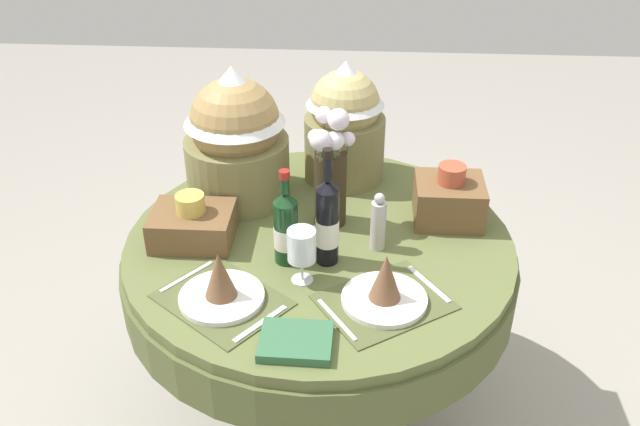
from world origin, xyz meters
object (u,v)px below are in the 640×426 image
at_px(flower_vase, 331,170).
at_px(gift_tub_back_left, 235,131).
at_px(wine_bottle_left, 286,227).
at_px(woven_basket_side_left, 193,224).
at_px(place_setting_right, 385,289).
at_px(book_on_table, 296,342).
at_px(woven_basket_side_right, 449,199).
at_px(pepper_mill, 378,223).
at_px(dining_table, 319,271).
at_px(wine_bottle_right, 327,221).
at_px(place_setting_left, 221,287).
at_px(wine_glass_left, 302,246).
at_px(gift_tub_back_centre, 345,118).

relative_size(flower_vase, gift_tub_back_left, 0.86).
xyz_separation_m(wine_bottle_left, woven_basket_side_left, (-0.30, 0.09, -0.06)).
xyz_separation_m(place_setting_right, flower_vase, (-0.17, 0.40, 0.15)).
xyz_separation_m(book_on_table, woven_basket_side_right, (0.44, 0.64, 0.06)).
xyz_separation_m(woven_basket_side_left, woven_basket_side_right, (0.81, 0.18, 0.02)).
bearing_deg(pepper_mill, wine_bottle_left, -162.66).
distance_m(flower_vase, wine_bottle_left, 0.26).
distance_m(place_setting_right, pepper_mill, 0.27).
relative_size(wine_bottle_left, pepper_mill, 1.59).
bearing_deg(book_on_table, dining_table, 87.72).
height_order(place_setting_right, woven_basket_side_left, woven_basket_side_left).
distance_m(place_setting_right, wine_bottle_right, 0.27).
xyz_separation_m(wine_bottle_right, woven_basket_side_right, (0.38, 0.26, -0.06)).
distance_m(place_setting_right, flower_vase, 0.46).
height_order(place_setting_left, gift_tub_back_left, gift_tub_back_left).
bearing_deg(woven_basket_side_left, dining_table, 3.72).
bearing_deg(wine_glass_left, wine_bottle_right, 56.71).
height_order(place_setting_right, woven_basket_side_right, woven_basket_side_right).
bearing_deg(wine_bottle_right, pepper_mill, 27.81).
bearing_deg(place_setting_left, wine_bottle_right, 36.41).
relative_size(pepper_mill, gift_tub_back_left, 0.41).
bearing_deg(woven_basket_side_left, pepper_mill, -0.53).
height_order(place_setting_left, gift_tub_back_centre, gift_tub_back_centre).
xyz_separation_m(gift_tub_back_left, woven_basket_side_left, (-0.10, -0.28, -0.19)).
bearing_deg(wine_bottle_right, wine_bottle_left, -177.44).
bearing_deg(wine_bottle_left, woven_basket_side_left, 163.41).
height_order(flower_vase, woven_basket_side_right, flower_vase).
bearing_deg(woven_basket_side_left, wine_bottle_left, -16.59).
bearing_deg(book_on_table, pepper_mill, 66.40).
distance_m(book_on_table, woven_basket_side_left, 0.59).
relative_size(flower_vase, wine_glass_left, 2.38).
relative_size(book_on_table, woven_basket_side_left, 0.74).
relative_size(pepper_mill, woven_basket_side_right, 0.88).
bearing_deg(wine_bottle_left, woven_basket_side_right, 27.77).
height_order(wine_bottle_right, pepper_mill, wine_bottle_right).
distance_m(place_setting_left, wine_bottle_left, 0.27).
height_order(pepper_mill, gift_tub_back_centre, gift_tub_back_centre).
distance_m(wine_bottle_right, woven_basket_side_right, 0.47).
xyz_separation_m(place_setting_left, place_setting_right, (0.45, 0.02, 0.00)).
xyz_separation_m(place_setting_left, gift_tub_back_left, (-0.04, 0.58, 0.20)).
height_order(flower_vase, gift_tub_back_left, gift_tub_back_left).
relative_size(wine_glass_left, pepper_mill, 0.88).
bearing_deg(pepper_mill, gift_tub_back_left, 148.85).
distance_m(pepper_mill, woven_basket_side_right, 0.29).
bearing_deg(wine_bottle_left, gift_tub_back_left, 118.66).
relative_size(pepper_mill, book_on_table, 1.04).
bearing_deg(wine_bottle_left, gift_tub_back_centre, 73.97).
bearing_deg(wine_bottle_right, woven_basket_side_left, 168.70).
bearing_deg(dining_table, place_setting_right, -56.32).
xyz_separation_m(wine_glass_left, gift_tub_back_left, (-0.26, 0.47, 0.13)).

